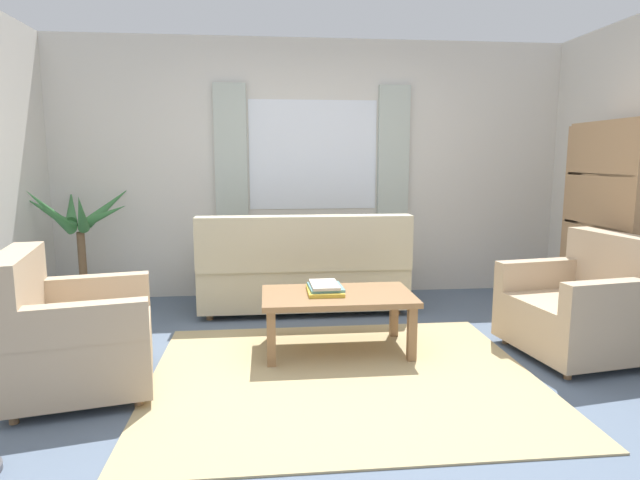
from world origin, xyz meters
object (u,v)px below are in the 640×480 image
at_px(armchair_left, 70,336).
at_px(book_stack_on_table, 325,288).
at_px(potted_plant, 82,261).
at_px(bookshelf, 608,236).
at_px(coffee_table, 338,301).
at_px(armchair_right, 583,307).
at_px(couch, 303,271).

xyz_separation_m(armchair_left, book_stack_on_table, (1.62, 0.55, 0.12)).
height_order(armchair_left, potted_plant, potted_plant).
relative_size(armchair_left, bookshelf, 0.58).
xyz_separation_m(coffee_table, potted_plant, (-2.21, 1.24, 0.10)).
xyz_separation_m(armchair_left, armchair_right, (3.46, 0.25, 0.00)).
bearing_deg(potted_plant, book_stack_on_table, -29.52).
bearing_deg(bookshelf, coffee_table, 98.91).
bearing_deg(book_stack_on_table, bookshelf, 7.59).
bearing_deg(bookshelf, potted_plant, 79.02).
bearing_deg(armchair_right, armchair_left, -94.55).
bearing_deg(book_stack_on_table, coffee_table, -25.67).
height_order(couch, book_stack_on_table, couch).
bearing_deg(bookshelf, armchair_left, 102.16).
bearing_deg(coffee_table, armchair_left, -163.54).
bearing_deg(bookshelf, couch, 73.46).
height_order(armchair_right, book_stack_on_table, armchair_right).
distance_m(book_stack_on_table, potted_plant, 2.44).
bearing_deg(bookshelf, book_stack_on_table, 97.59).
height_order(coffee_table, potted_plant, potted_plant).
distance_m(armchair_right, potted_plant, 4.24).
relative_size(coffee_table, book_stack_on_table, 3.25).
xyz_separation_m(book_stack_on_table, potted_plant, (-2.12, 1.20, 0.01)).
distance_m(armchair_left, armchair_right, 3.47).
height_order(coffee_table, book_stack_on_table, book_stack_on_table).
xyz_separation_m(potted_plant, bookshelf, (4.53, -0.88, 0.30)).
bearing_deg(couch, book_stack_on_table, 94.67).
height_order(couch, armchair_left, couch).
distance_m(couch, coffee_table, 1.12).
relative_size(couch, armchair_left, 1.92).
height_order(coffee_table, bookshelf, bookshelf).
bearing_deg(bookshelf, armchair_right, 137.15).
height_order(couch, coffee_table, couch).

